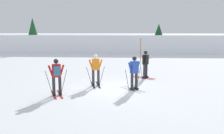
% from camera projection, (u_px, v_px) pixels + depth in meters
% --- Properties ---
extents(ground_plane, '(120.00, 120.00, 0.00)m').
position_uv_depth(ground_plane, '(111.00, 89.00, 12.69)').
color(ground_plane, white).
extents(far_snow_ridge, '(80.00, 9.31, 2.23)m').
position_uv_depth(far_snow_ridge, '(121.00, 42.00, 33.49)').
color(far_snow_ridge, white).
rests_on(far_snow_ridge, ground).
extents(skier_orange, '(0.98, 1.64, 1.71)m').
position_uv_depth(skier_orange, '(96.00, 69.00, 13.22)').
color(skier_orange, black).
rests_on(skier_orange, ground).
extents(skier_red, '(0.97, 1.62, 1.71)m').
position_uv_depth(skier_red, '(57.00, 75.00, 11.25)').
color(skier_red, red).
rests_on(skier_red, ground).
extents(skier_black, '(1.55, 1.17, 1.71)m').
position_uv_depth(skier_black, '(145.00, 64.00, 15.19)').
color(skier_black, red).
rests_on(skier_black, ground).
extents(skier_blue, '(1.30, 1.47, 1.71)m').
position_uv_depth(skier_blue, '(134.00, 72.00, 12.27)').
color(skier_blue, silver).
rests_on(skier_blue, ground).
extents(trail_marker_pole, '(0.06, 0.06, 2.17)m').
position_uv_depth(trail_marker_pole, '(141.00, 50.00, 22.40)').
color(trail_marker_pole, '#C65614').
rests_on(trail_marker_pole, ground).
extents(conifer_far_left, '(2.06, 2.06, 3.56)m').
position_uv_depth(conifer_far_left, '(159.00, 36.00, 29.56)').
color(conifer_far_left, '#513823').
rests_on(conifer_far_left, ground).
extents(conifer_far_right, '(1.76, 1.76, 4.32)m').
position_uv_depth(conifer_far_right, '(33.00, 32.00, 30.29)').
color(conifer_far_right, '#513823').
rests_on(conifer_far_right, ground).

